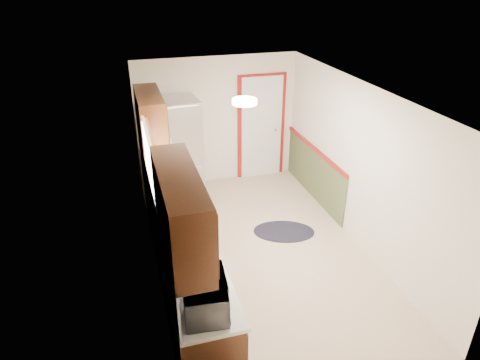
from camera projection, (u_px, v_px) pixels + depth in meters
room_shell at (261, 179)px, 5.84m from camera, size 3.20×5.20×2.52m
kitchen_run at (176, 228)px, 5.45m from camera, size 0.63×4.00×2.20m
back_wall_trim at (272, 137)px, 8.12m from camera, size 1.12×2.30×2.08m
ceiling_fixture at (245, 102)px, 5.07m from camera, size 0.30×0.30×0.06m
microwave at (205, 292)px, 3.89m from camera, size 0.38×0.62×0.40m
refrigerator at (178, 150)px, 7.51m from camera, size 0.81×0.79×1.82m
rug at (284, 231)px, 6.82m from camera, size 1.12×0.90×0.01m
cooktop at (162, 164)px, 6.85m from camera, size 0.53×0.64×0.02m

